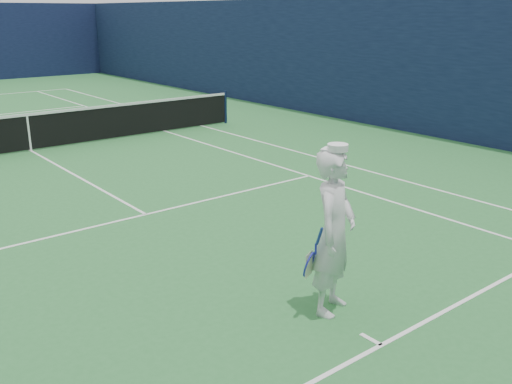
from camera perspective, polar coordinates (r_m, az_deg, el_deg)
ground at (r=16.39m, az=-21.57°, el=3.84°), size 80.00×80.00×0.00m
court_markings at (r=16.39m, az=-21.57°, el=3.86°), size 11.03×23.83×0.01m
windscreen_fence at (r=16.07m, az=-22.38°, el=10.77°), size 20.12×36.12×4.00m
tennis_net at (r=16.28m, az=-21.79°, el=5.74°), size 12.88×0.09×1.07m
tennis_player at (r=6.90m, az=7.80°, el=-4.01°), size 0.93×0.76×2.11m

